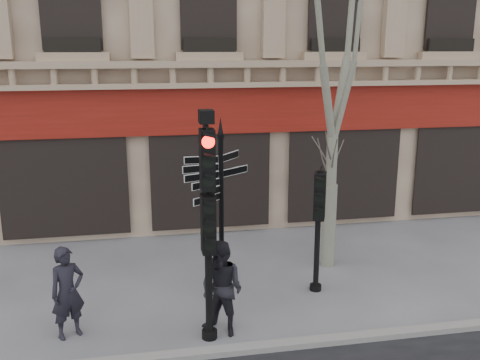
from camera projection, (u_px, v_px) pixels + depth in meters
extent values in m
plane|color=slate|center=(243.00, 313.00, 10.94)|extent=(80.00, 80.00, 0.00)
cube|color=gray|center=(258.00, 348.00, 9.59)|extent=(80.00, 0.25, 0.12)
cube|color=maroon|center=(210.00, 110.00, 14.71)|extent=(28.00, 0.25, 1.30)
cube|color=#9D8466|center=(210.00, 75.00, 14.25)|extent=(28.00, 0.35, 0.74)
cylinder|color=black|center=(221.00, 219.00, 11.40)|extent=(0.11, 0.11, 3.47)
cylinder|color=black|center=(222.00, 290.00, 11.80)|extent=(0.27, 0.27, 0.15)
cone|color=black|center=(220.00, 126.00, 10.91)|extent=(0.12, 0.12, 0.35)
cylinder|color=black|center=(208.00, 239.00, 9.55)|extent=(0.13, 0.13, 3.93)
cylinder|color=black|center=(210.00, 334.00, 10.01)|extent=(0.29, 0.29, 0.16)
cube|color=black|center=(208.00, 223.00, 9.47)|extent=(0.47, 0.34, 1.07)
cube|color=black|center=(207.00, 159.00, 9.19)|extent=(0.47, 0.34, 1.07)
sphere|color=#FF0C05|center=(207.00, 143.00, 9.12)|extent=(0.22, 0.22, 0.22)
cube|color=black|center=(206.00, 117.00, 9.01)|extent=(0.25, 0.31, 0.22)
cylinder|color=black|center=(318.00, 233.00, 11.66)|extent=(0.13, 0.13, 2.72)
cylinder|color=black|center=(316.00, 287.00, 11.97)|extent=(0.28, 0.28, 0.15)
cube|color=black|center=(319.00, 196.00, 11.45)|extent=(0.55, 0.48, 1.03)
cylinder|color=gray|center=(329.00, 225.00, 13.10)|extent=(0.34, 0.34, 2.08)
cylinder|color=gray|center=(332.00, 161.00, 12.71)|extent=(0.26, 0.26, 1.32)
imported|color=black|center=(68.00, 292.00, 9.89)|extent=(0.77, 0.68, 1.77)
imported|color=black|center=(222.00, 289.00, 9.98)|extent=(1.12, 1.11, 1.83)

